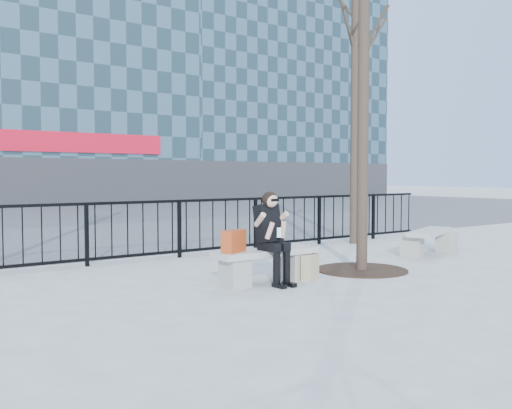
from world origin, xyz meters
TOP-DOWN VIEW (x-y plane):
  - ground at (0.00, 0.00)m, footprint 120.00×120.00m
  - street_surface at (0.00, 15.00)m, footprint 60.00×23.00m
  - railing at (0.00, 3.00)m, footprint 14.00×0.06m
  - building_right at (20.00, 27.00)m, footprint 16.20×10.20m
  - tree_right at (4.50, 2.60)m, footprint 2.80×2.80m
  - tree_grate at (1.90, -0.10)m, footprint 1.50×1.50m
  - bench_main at (0.00, 0.00)m, footprint 1.65×0.46m
  - bench_second at (4.42, 0.44)m, footprint 1.65×0.46m
  - seated_woman at (0.00, -0.16)m, footprint 0.50×0.64m
  - handbag at (-0.56, 0.02)m, footprint 0.42×0.31m
  - shopping_bag at (0.67, -0.21)m, footprint 0.42×0.33m

SIDE VIEW (x-z plane):
  - ground at x=0.00m, z-range 0.00..0.00m
  - street_surface at x=0.00m, z-range 0.00..0.01m
  - tree_grate at x=1.90m, z-range 0.00..0.02m
  - shopping_bag at x=0.67m, z-range 0.00..0.38m
  - bench_main at x=0.00m, z-range 0.06..0.55m
  - bench_second at x=4.42m, z-range 0.06..0.55m
  - railing at x=0.00m, z-range 0.00..1.11m
  - handbag at x=-0.56m, z-range 0.49..0.80m
  - seated_woman at x=0.00m, z-range 0.00..1.34m
  - tree_right at x=4.50m, z-range 1.74..8.74m
  - building_right at x=20.00m, z-range 0.00..20.60m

